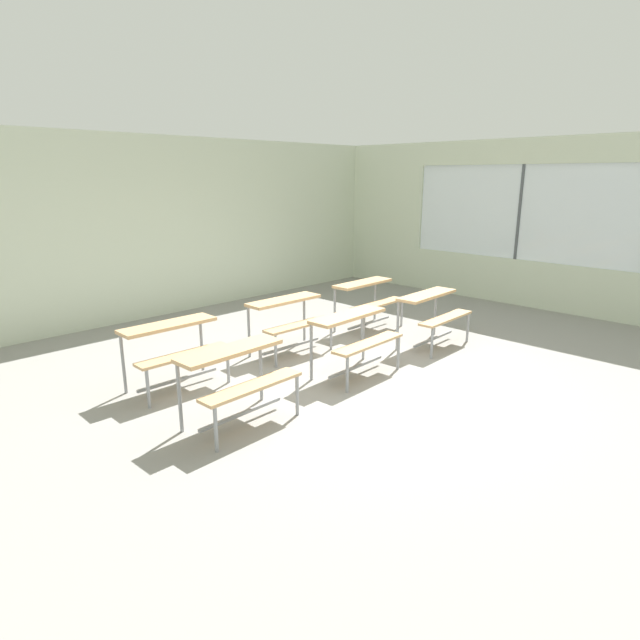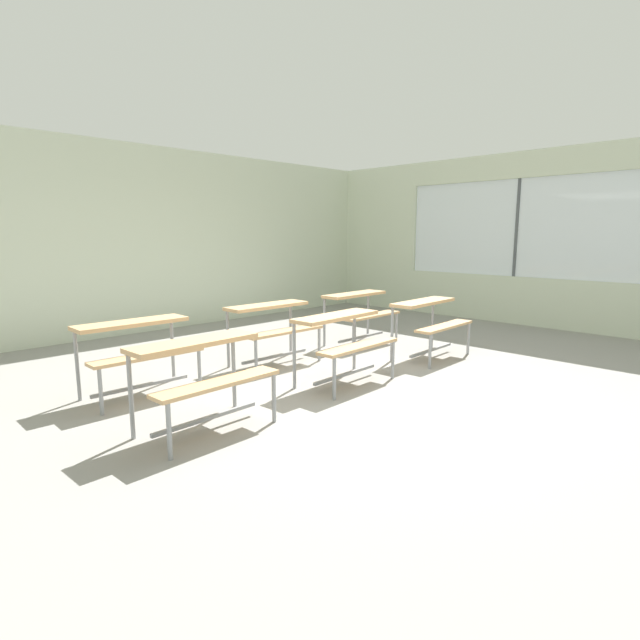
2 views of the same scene
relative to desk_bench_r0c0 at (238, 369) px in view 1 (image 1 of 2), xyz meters
The scene contains 9 objects.
ground 1.78m from the desk_bench_r0c0, ahead, with size 10.00×9.00×0.05m, color gray.
wall_back 4.76m from the desk_bench_r0c0, 68.98° to the left, with size 10.00×0.12×3.00m, color beige.
wall_right 6.74m from the desk_bench_r0c0, ahead, with size 0.12×9.00×3.00m.
desk_bench_r0c0 is the anchor object (origin of this frame).
desk_bench_r0c1 1.78m from the desk_bench_r0c0, ahead, with size 1.12×0.63×0.74m.
desk_bench_r0c2 3.42m from the desk_bench_r0c0, ahead, with size 1.12×0.63×0.74m.
desk_bench_r1c0 1.24m from the desk_bench_r0c0, 88.22° to the left, with size 1.11×0.61×0.74m.
desk_bench_r1c1 2.15m from the desk_bench_r0c0, 34.53° to the left, with size 1.11×0.61×0.74m.
desk_bench_r1c2 3.64m from the desk_bench_r0c0, 19.52° to the left, with size 1.11×0.60×0.74m.
Camera 1 is at (-4.49, -3.75, 2.35)m, focal length 29.48 mm.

